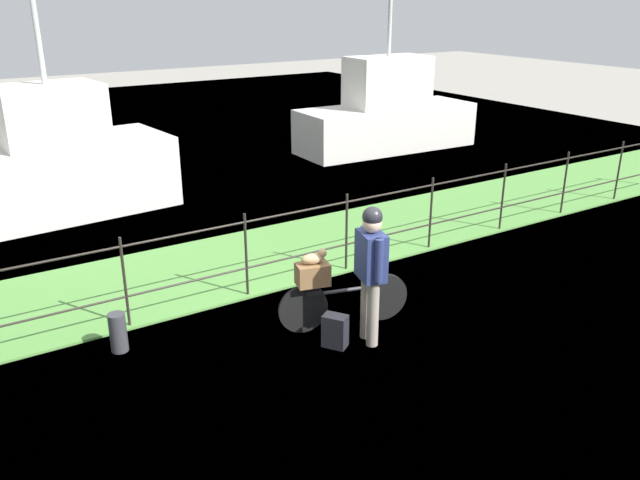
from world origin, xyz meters
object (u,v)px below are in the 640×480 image
(moored_boat_mid, at_px, (386,116))
(mooring_bollard, at_px, (118,332))
(terrier_dog, at_px, (315,258))
(bicycle_main, at_px, (343,302))
(wooden_crate, at_px, (313,274))
(backpack_on_paving, at_px, (335,331))
(moored_boat_near, at_px, (57,166))
(cyclist_person, at_px, (371,263))

(moored_boat_mid, bearing_deg, mooring_bollard, -143.85)
(terrier_dog, xyz_separation_m, mooring_bollard, (-2.17, 0.80, -0.73))
(bicycle_main, xyz_separation_m, terrier_dog, (-0.35, 0.09, 0.64))
(wooden_crate, bearing_deg, backpack_on_paving, -87.84)
(bicycle_main, height_order, moored_boat_mid, moored_boat_mid)
(wooden_crate, distance_m, moored_boat_near, 6.61)
(terrier_dog, distance_m, cyclist_person, 0.70)
(backpack_on_paving, bearing_deg, moored_boat_mid, 105.11)
(backpack_on_paving, distance_m, moored_boat_near, 7.10)
(cyclist_person, relative_size, backpack_on_paving, 4.21)
(cyclist_person, relative_size, mooring_bollard, 3.56)
(terrier_dog, relative_size, backpack_on_paving, 0.81)
(mooring_bollard, distance_m, moored_boat_mid, 11.21)
(mooring_bollard, xyz_separation_m, moored_boat_near, (0.58, 5.62, 0.67))
(moored_boat_mid, bearing_deg, wooden_crate, -132.95)
(bicycle_main, bearing_deg, mooring_bollard, 160.49)
(bicycle_main, height_order, moored_boat_near, moored_boat_near)
(moored_boat_near, bearing_deg, bicycle_main, -73.42)
(moored_boat_near, bearing_deg, backpack_on_paving, -77.06)
(cyclist_person, bearing_deg, bicycle_main, 96.42)
(terrier_dog, bearing_deg, wooden_crate, 165.58)
(backpack_on_paving, relative_size, moored_boat_mid, 0.08)
(cyclist_person, height_order, moored_boat_mid, moored_boat_mid)
(terrier_dog, height_order, moored_boat_mid, moored_boat_mid)
(cyclist_person, bearing_deg, mooring_bollard, 151.97)
(bicycle_main, bearing_deg, moored_boat_mid, 49.02)
(backpack_on_paving, xyz_separation_m, mooring_bollard, (-2.17, 1.26, 0.04))
(wooden_crate, distance_m, moored_boat_mid, 10.11)
(cyclist_person, bearing_deg, moored_boat_mid, 51.00)
(wooden_crate, xyz_separation_m, terrier_dog, (0.02, -0.01, 0.21))
(backpack_on_paving, distance_m, moored_boat_mid, 10.46)
(backpack_on_paving, bearing_deg, mooring_bollard, -154.00)
(terrier_dog, height_order, moored_boat_near, moored_boat_near)
(bicycle_main, height_order, terrier_dog, terrier_dog)
(wooden_crate, height_order, moored_boat_near, moored_boat_near)
(cyclist_person, relative_size, moored_boat_near, 0.40)
(backpack_on_paving, relative_size, mooring_bollard, 0.85)
(terrier_dog, relative_size, mooring_bollard, 0.69)
(moored_boat_near, relative_size, moored_boat_mid, 0.87)
(bicycle_main, bearing_deg, cyclist_person, -83.58)
(backpack_on_paving, xyz_separation_m, moored_boat_near, (-1.58, 6.89, 0.70))
(backpack_on_paving, bearing_deg, moored_boat_near, 159.18)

